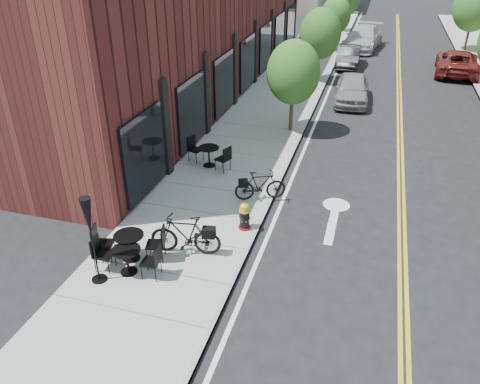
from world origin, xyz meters
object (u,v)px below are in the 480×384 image
(bistro_set_b, at_px, (130,243))
(parked_car_c, at_px, (363,38))
(fire_hydrant, at_px, (245,216))
(bistro_set_c, at_px, (209,154))
(bicycle_left, at_px, (185,235))
(bicycle_right, at_px, (260,185))
(parked_car_b, at_px, (348,56))
(patio_umbrella, at_px, (89,223))
(parked_car_a, at_px, (352,89))
(parked_car_far, at_px, (457,62))
(bistro_set_a, at_px, (127,257))

(bistro_set_b, distance_m, parked_car_c, 28.26)
(fire_hydrant, relative_size, bistro_set_c, 0.47)
(bistro_set_b, bearing_deg, bicycle_left, 11.39)
(bicycle_right, bearing_deg, parked_car_b, -27.46)
(bistro_set_c, height_order, parked_car_c, parked_car_c)
(patio_umbrella, distance_m, parked_car_a, 16.88)
(bicycle_right, xyz_separation_m, parked_car_a, (1.99, 11.15, 0.08))
(fire_hydrant, distance_m, parked_car_far, 21.66)
(parked_car_b, distance_m, parked_car_c, 5.52)
(fire_hydrant, bearing_deg, bicycle_right, 103.27)
(bistro_set_a, relative_size, parked_car_b, 0.43)
(bistro_set_c, relative_size, parked_car_far, 0.35)
(bicycle_right, xyz_separation_m, parked_car_c, (1.76, 23.95, 0.20))
(parked_car_a, bearing_deg, parked_car_far, 49.54)
(bistro_set_a, distance_m, parked_car_c, 28.75)
(bistro_set_b, bearing_deg, bistro_set_a, -84.18)
(bistro_set_a, relative_size, parked_car_c, 0.30)
(parked_car_a, height_order, parked_car_b, parked_car_a)
(bicycle_left, distance_m, parked_car_c, 27.45)
(bistro_set_a, xyz_separation_m, bistro_set_b, (-0.20, 0.53, 0.03))
(patio_umbrella, height_order, parked_car_c, patio_umbrella)
(patio_umbrella, bearing_deg, bicycle_right, 60.39)
(fire_hydrant, distance_m, parked_car_b, 20.25)
(bistro_set_b, height_order, bistro_set_c, bistro_set_b)
(parked_car_b, bearing_deg, parked_car_c, 83.03)
(patio_umbrella, bearing_deg, bistro_set_c, 86.30)
(bistro_set_a, xyz_separation_m, parked_car_c, (4.04, 28.47, 0.23))
(fire_hydrant, height_order, parked_car_c, parked_car_c)
(bicycle_left, xyz_separation_m, parked_car_b, (2.38, 21.80, -0.04))
(patio_umbrella, bearing_deg, parked_car_far, 65.85)
(parked_car_c, bearing_deg, parked_car_a, -81.38)
(bicycle_right, relative_size, parked_car_b, 0.42)
(bistro_set_b, bearing_deg, parked_car_far, 50.46)
(bistro_set_b, xyz_separation_m, bistro_set_c, (0.09, 5.85, -0.01))
(bistro_set_c, bearing_deg, bistro_set_a, -67.25)
(fire_hydrant, relative_size, parked_car_c, 0.15)
(bistro_set_c, relative_size, parked_car_b, 0.45)
(parked_car_far, bearing_deg, patio_umbrella, 70.44)
(parked_car_b, bearing_deg, patio_umbrella, -100.75)
(bistro_set_c, xyz_separation_m, patio_umbrella, (-0.44, -6.85, 1.19))
(parked_car_a, distance_m, parked_car_b, 7.35)
(bicycle_left, relative_size, parked_car_a, 0.46)
(fire_hydrant, distance_m, patio_umbrella, 4.47)
(parked_car_b, height_order, parked_car_c, parked_car_c)
(bicycle_left, bearing_deg, fire_hydrant, 135.17)
(bistro_set_a, bearing_deg, bistro_set_c, 88.14)
(parked_car_b, bearing_deg, fire_hydrant, -94.44)
(parked_car_far, bearing_deg, bistro_set_b, 70.25)
(bistro_set_a, height_order, parked_car_far, parked_car_far)
(bistro_set_a, distance_m, parked_car_far, 25.07)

